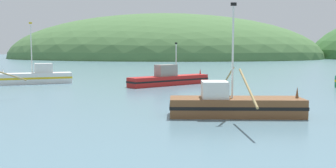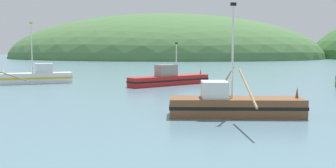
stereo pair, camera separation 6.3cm
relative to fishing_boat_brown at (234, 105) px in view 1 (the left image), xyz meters
name	(u,v)px [view 1 (the left image)]	position (x,y,z in m)	size (l,w,h in m)	color
hill_far_right	(160,58)	(-54.92, 161.67, -0.71)	(162.16, 129.73, 45.05)	#47703D
fishing_boat_brown	(234,105)	(0.00, 0.00, 0.00)	(8.52, 11.41, 6.94)	brown
fishing_boat_white	(38,77)	(-25.24, 15.56, 0.12)	(7.83, 6.79, 7.42)	white
fishing_boat_red	(169,79)	(-9.23, 18.03, 0.01)	(7.81, 9.82, 4.98)	red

